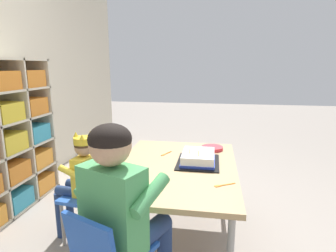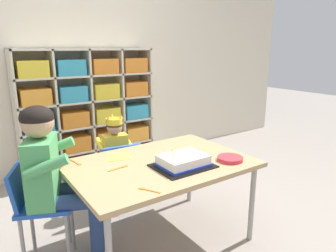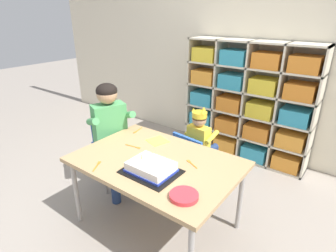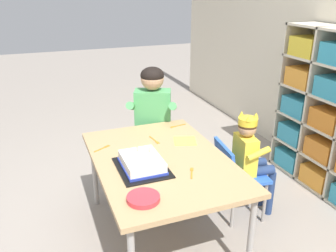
{
  "view_description": "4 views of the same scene",
  "coord_description": "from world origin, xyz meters",
  "px_view_note": "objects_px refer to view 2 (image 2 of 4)",
  "views": [
    {
      "loc": [
        -1.85,
        -0.25,
        1.3
      ],
      "look_at": [
        0.01,
        0.06,
        0.89
      ],
      "focal_mm": 29.92,
      "sensor_mm": 36.0,
      "label": 1
    },
    {
      "loc": [
        -1.08,
        -1.67,
        1.39
      ],
      "look_at": [
        0.12,
        0.07,
        0.84
      ],
      "focal_mm": 32.85,
      "sensor_mm": 36.0,
      "label": 2
    },
    {
      "loc": [
        1.15,
        -1.39,
        1.65
      ],
      "look_at": [
        0.07,
        0.06,
        0.89
      ],
      "focal_mm": 29.24,
      "sensor_mm": 36.0,
      "label": 3
    },
    {
      "loc": [
        1.94,
        -0.7,
        1.68
      ],
      "look_at": [
        -0.0,
        0.05,
        0.84
      ],
      "focal_mm": 37.58,
      "sensor_mm": 36.0,
      "label": 4
    }
  ],
  "objects_px": {
    "fork_by_napkin": "(179,151)",
    "birthday_cake_on_tray": "(183,162)",
    "paper_plate_stack": "(230,159)",
    "fork_near_cake_tray": "(76,162)",
    "fork_scattered_mid_table": "(148,190)",
    "fork_near_child_seat": "(119,168)",
    "classroom_chair_adult_side": "(38,205)",
    "adult_helper_seated": "(53,170)",
    "child_with_crown": "(114,148)",
    "activity_table": "(160,168)",
    "classroom_chair_blue": "(118,168)"
  },
  "relations": [
    {
      "from": "paper_plate_stack",
      "to": "fork_by_napkin",
      "type": "distance_m",
      "value": 0.4
    },
    {
      "from": "birthday_cake_on_tray",
      "to": "fork_scattered_mid_table",
      "type": "height_order",
      "value": "birthday_cake_on_tray"
    },
    {
      "from": "activity_table",
      "to": "birthday_cake_on_tray",
      "type": "xyz_separation_m",
      "value": [
        0.08,
        -0.15,
        0.08
      ]
    },
    {
      "from": "classroom_chair_blue",
      "to": "fork_by_napkin",
      "type": "xyz_separation_m",
      "value": [
        0.28,
        -0.5,
        0.24
      ]
    },
    {
      "from": "paper_plate_stack",
      "to": "fork_near_cake_tray",
      "type": "bearing_deg",
      "value": 147.99
    },
    {
      "from": "paper_plate_stack",
      "to": "child_with_crown",
      "type": "bearing_deg",
      "value": 114.69
    },
    {
      "from": "birthday_cake_on_tray",
      "to": "fork_near_child_seat",
      "type": "relative_size",
      "value": 2.6
    },
    {
      "from": "fork_scattered_mid_table",
      "to": "activity_table",
      "type": "bearing_deg",
      "value": 108.38
    },
    {
      "from": "fork_near_cake_tray",
      "to": "fork_near_child_seat",
      "type": "xyz_separation_m",
      "value": [
        0.2,
        -0.26,
        0.0
      ]
    },
    {
      "from": "classroom_chair_adult_side",
      "to": "birthday_cake_on_tray",
      "type": "relative_size",
      "value": 1.8
    },
    {
      "from": "adult_helper_seated",
      "to": "fork_by_napkin",
      "type": "xyz_separation_m",
      "value": [
        0.91,
        -0.06,
        -0.04
      ]
    },
    {
      "from": "activity_table",
      "to": "child_with_crown",
      "type": "height_order",
      "value": "child_with_crown"
    },
    {
      "from": "paper_plate_stack",
      "to": "fork_near_cake_tray",
      "type": "distance_m",
      "value": 1.07
    },
    {
      "from": "classroom_chair_blue",
      "to": "adult_helper_seated",
      "type": "bearing_deg",
      "value": 42.02
    },
    {
      "from": "child_with_crown",
      "to": "fork_near_child_seat",
      "type": "bearing_deg",
      "value": 75.65
    },
    {
      "from": "birthday_cake_on_tray",
      "to": "fork_near_cake_tray",
      "type": "xyz_separation_m",
      "value": [
        -0.57,
        0.47,
        -0.03
      ]
    },
    {
      "from": "birthday_cake_on_tray",
      "to": "child_with_crown",
      "type": "bearing_deg",
      "value": 96.84
    },
    {
      "from": "adult_helper_seated",
      "to": "fork_near_child_seat",
      "type": "distance_m",
      "value": 0.4
    },
    {
      "from": "activity_table",
      "to": "fork_near_cake_tray",
      "type": "xyz_separation_m",
      "value": [
        -0.48,
        0.31,
        0.05
      ]
    },
    {
      "from": "classroom_chair_blue",
      "to": "fork_scattered_mid_table",
      "type": "height_order",
      "value": "fork_scattered_mid_table"
    },
    {
      "from": "fork_by_napkin",
      "to": "fork_scattered_mid_table",
      "type": "distance_m",
      "value": 0.69
    },
    {
      "from": "fork_near_cake_tray",
      "to": "classroom_chair_blue",
      "type": "bearing_deg",
      "value": -67.16
    },
    {
      "from": "fork_by_napkin",
      "to": "child_with_crown",
      "type": "bearing_deg",
      "value": 139.38
    },
    {
      "from": "adult_helper_seated",
      "to": "birthday_cake_on_tray",
      "type": "height_order",
      "value": "adult_helper_seated"
    },
    {
      "from": "activity_table",
      "to": "fork_by_napkin",
      "type": "height_order",
      "value": "fork_by_napkin"
    },
    {
      "from": "fork_by_napkin",
      "to": "fork_near_cake_tray",
      "type": "height_order",
      "value": "same"
    },
    {
      "from": "classroom_chair_blue",
      "to": "fork_by_napkin",
      "type": "relative_size",
      "value": 4.84
    },
    {
      "from": "classroom_chair_adult_side",
      "to": "adult_helper_seated",
      "type": "xyz_separation_m",
      "value": [
        0.1,
        -0.04,
        0.23
      ]
    },
    {
      "from": "fork_by_napkin",
      "to": "fork_near_cake_tray",
      "type": "bearing_deg",
      "value": -170.1
    },
    {
      "from": "fork_by_napkin",
      "to": "activity_table",
      "type": "bearing_deg",
      "value": -129.99
    },
    {
      "from": "fork_near_cake_tray",
      "to": "birthday_cake_on_tray",
      "type": "bearing_deg",
      "value": -140.1
    },
    {
      "from": "classroom_chair_adult_side",
      "to": "birthday_cake_on_tray",
      "type": "height_order",
      "value": "birthday_cake_on_tray"
    },
    {
      "from": "fork_by_napkin",
      "to": "birthday_cake_on_tray",
      "type": "bearing_deg",
      "value": -95.96
    },
    {
      "from": "activity_table",
      "to": "fork_scattered_mid_table",
      "type": "relative_size",
      "value": 9.78
    },
    {
      "from": "classroom_chair_blue",
      "to": "fork_by_napkin",
      "type": "bearing_deg",
      "value": 126.32
    },
    {
      "from": "classroom_chair_adult_side",
      "to": "birthday_cake_on_tray",
      "type": "bearing_deg",
      "value": -90.36
    },
    {
      "from": "fork_scattered_mid_table",
      "to": "fork_by_napkin",
      "type": "bearing_deg",
      "value": 99.33
    },
    {
      "from": "classroom_chair_adult_side",
      "to": "fork_near_cake_tray",
      "type": "height_order",
      "value": "classroom_chair_adult_side"
    },
    {
      "from": "adult_helper_seated",
      "to": "fork_scattered_mid_table",
      "type": "relative_size",
      "value": 8.45
    },
    {
      "from": "fork_by_napkin",
      "to": "fork_scattered_mid_table",
      "type": "relative_size",
      "value": 1.0
    },
    {
      "from": "birthday_cake_on_tray",
      "to": "fork_by_napkin",
      "type": "distance_m",
      "value": 0.31
    },
    {
      "from": "classroom_chair_blue",
      "to": "child_with_crown",
      "type": "relative_size",
      "value": 0.72
    },
    {
      "from": "classroom_chair_blue",
      "to": "child_with_crown",
      "type": "height_order",
      "value": "child_with_crown"
    },
    {
      "from": "adult_helper_seated",
      "to": "fork_scattered_mid_table",
      "type": "xyz_separation_m",
      "value": [
        0.38,
        -0.49,
        -0.04
      ]
    },
    {
      "from": "child_with_crown",
      "to": "fork_near_cake_tray",
      "type": "height_order",
      "value": "child_with_crown"
    },
    {
      "from": "birthday_cake_on_tray",
      "to": "fork_scattered_mid_table",
      "type": "xyz_separation_m",
      "value": [
        -0.37,
        -0.17,
        -0.03
      ]
    },
    {
      "from": "fork_scattered_mid_table",
      "to": "fork_near_child_seat",
      "type": "bearing_deg",
      "value": 149.04
    },
    {
      "from": "classroom_chair_blue",
      "to": "fork_near_child_seat",
      "type": "bearing_deg",
      "value": 73.09
    },
    {
      "from": "fork_by_napkin",
      "to": "adult_helper_seated",
      "type": "bearing_deg",
      "value": -158.04
    },
    {
      "from": "child_with_crown",
      "to": "activity_table",
      "type": "bearing_deg",
      "value": 98.99
    }
  ]
}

